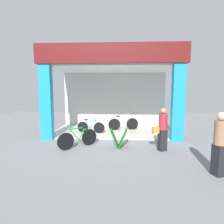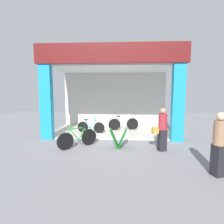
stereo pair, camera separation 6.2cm
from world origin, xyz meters
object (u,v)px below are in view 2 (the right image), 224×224
at_px(bicycle_parked_0, 78,138).
at_px(pedestrian_0, 162,129).
at_px(sandwich_board_sign, 118,138).
at_px(bicycle_inside_1, 123,124).
at_px(bicycle_inside_0, 91,127).
at_px(pedestrian_1, 219,144).

bearing_deg(bicycle_parked_0, pedestrian_0, -3.75).
bearing_deg(sandwich_board_sign, pedestrian_0, -10.67).
distance_m(bicycle_parked_0, sandwich_board_sign, 1.57).
bearing_deg(bicycle_inside_1, bicycle_inside_0, -155.70).
xyz_separation_m(bicycle_inside_0, bicycle_inside_1, (1.69, 0.76, 0.05)).
distance_m(bicycle_inside_0, bicycle_inside_1, 1.86).
bearing_deg(bicycle_parked_0, sandwich_board_sign, 3.41).
height_order(bicycle_inside_0, pedestrian_0, pedestrian_0).
relative_size(pedestrian_0, pedestrian_1, 0.94).
xyz_separation_m(pedestrian_0, pedestrian_1, (1.04, -1.92, 0.06)).
relative_size(bicycle_inside_1, pedestrian_1, 0.98).
xyz_separation_m(bicycle_inside_0, bicycle_parked_0, (-0.08, -2.42, 0.04)).
height_order(bicycle_parked_0, pedestrian_0, pedestrian_0).
height_order(sandwich_board_sign, pedestrian_1, pedestrian_1).
bearing_deg(bicycle_parked_0, pedestrian_1, -26.84).
xyz_separation_m(bicycle_inside_1, pedestrian_0, (1.39, -3.39, 0.43)).
bearing_deg(pedestrian_0, bicycle_inside_0, 139.53).
height_order(bicycle_inside_1, sandwich_board_sign, bicycle_inside_1).
distance_m(sandwich_board_sign, pedestrian_1, 3.48).
relative_size(bicycle_inside_0, pedestrian_1, 0.87).
bearing_deg(bicycle_inside_0, bicycle_parked_0, -91.97).
bearing_deg(bicycle_inside_1, bicycle_parked_0, -119.14).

